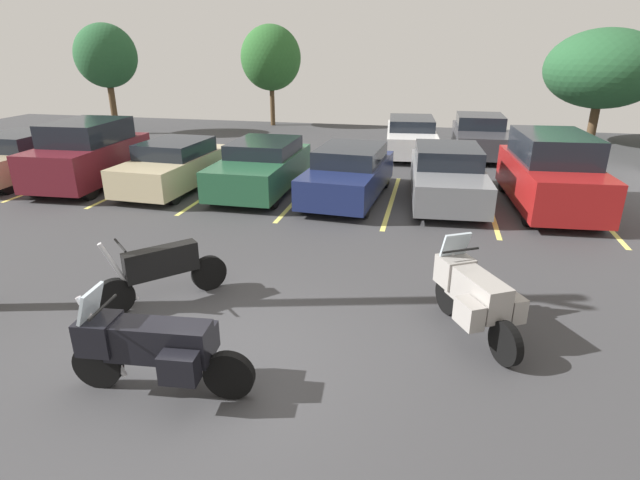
% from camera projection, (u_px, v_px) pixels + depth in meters
% --- Properties ---
extents(ground, '(44.00, 44.00, 0.10)m').
position_uv_depth(ground, '(212.00, 365.00, 6.94)').
color(ground, '#38383A').
extents(motorcycle_touring, '(2.33, 0.95, 1.39)m').
position_uv_depth(motorcycle_touring, '(152.00, 346.00, 6.12)').
color(motorcycle_touring, black).
rests_on(motorcycle_touring, ground).
extents(motorcycle_second, '(1.60, 1.71, 1.26)m').
position_uv_depth(motorcycle_second, '(161.00, 270.00, 8.34)').
color(motorcycle_second, black).
rests_on(motorcycle_second, ground).
extents(motorcycle_third, '(1.30, 1.86, 1.40)m').
position_uv_depth(motorcycle_third, '(474.00, 294.00, 7.39)').
color(motorcycle_third, black).
rests_on(motorcycle_third, ground).
extents(parking_stripes, '(18.42, 5.04, 0.01)m').
position_uv_depth(parking_stripes, '(258.00, 192.00, 14.82)').
color(parking_stripes, '#EAE066').
rests_on(parking_stripes, ground).
extents(car_tan, '(1.89, 4.44, 1.46)m').
position_uv_depth(car_tan, '(20.00, 157.00, 15.98)').
color(car_tan, tan).
rests_on(car_tan, ground).
extents(car_maroon, '(2.13, 4.30, 1.94)m').
position_uv_depth(car_maroon, '(88.00, 154.00, 15.27)').
color(car_maroon, maroon).
rests_on(car_maroon, ground).
extents(car_champagne, '(1.94, 4.32, 1.42)m').
position_uv_depth(car_champagne, '(175.00, 166.00, 14.98)').
color(car_champagne, '#C1B289').
rests_on(car_champagne, ground).
extents(car_green, '(1.91, 4.46, 1.44)m').
position_uv_depth(car_green, '(262.00, 167.00, 14.74)').
color(car_green, '#235638').
rests_on(car_green, ground).
extents(car_navy, '(2.11, 4.47, 1.43)m').
position_uv_depth(car_navy, '(349.00, 173.00, 14.01)').
color(car_navy, navy).
rests_on(car_navy, ground).
extents(car_grey, '(2.15, 4.65, 1.47)m').
position_uv_depth(car_grey, '(447.00, 175.00, 13.78)').
color(car_grey, slate).
rests_on(car_grey, ground).
extents(car_red, '(2.20, 4.61, 1.94)m').
position_uv_depth(car_red, '(551.00, 173.00, 13.12)').
color(car_red, maroon).
rests_on(car_red, ground).
extents(car_far_white, '(2.23, 5.03, 1.39)m').
position_uv_depth(car_far_white, '(411.00, 136.00, 19.83)').
color(car_far_white, white).
rests_on(car_far_white, ground).
extents(car_far_charcoal, '(1.97, 4.65, 1.50)m').
position_uv_depth(car_far_charcoal, '(479.00, 136.00, 19.60)').
color(car_far_charcoal, '#38383D').
rests_on(car_far_charcoal, ground).
extents(tree_far_right, '(4.71, 4.71, 4.71)m').
position_uv_depth(tree_far_right, '(603.00, 69.00, 20.95)').
color(tree_far_right, '#4C3823').
rests_on(tree_far_right, ground).
extents(tree_center, '(3.07, 3.07, 5.02)m').
position_uv_depth(tree_center, '(271.00, 58.00, 25.83)').
color(tree_center, '#4C3823').
rests_on(tree_center, ground).
extents(tree_left, '(2.79, 2.79, 4.98)m').
position_uv_depth(tree_left, '(106.00, 56.00, 23.22)').
color(tree_left, '#4C3823').
rests_on(tree_left, ground).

